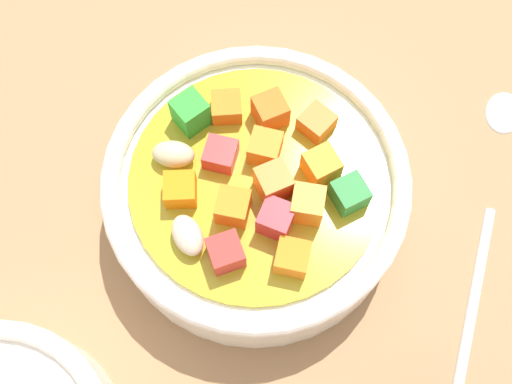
% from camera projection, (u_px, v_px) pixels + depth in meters
% --- Properties ---
extents(ground_plane, '(1.40, 1.40, 0.02)m').
position_uv_depth(ground_plane, '(256.00, 211.00, 0.41)').
color(ground_plane, '#9E754F').
extents(soup_bowl_main, '(0.18, 0.18, 0.07)m').
position_uv_depth(soup_bowl_main, '(256.00, 190.00, 0.38)').
color(soup_bowl_main, white).
rests_on(soup_bowl_main, ground_plane).
extents(spoon, '(0.15, 0.18, 0.01)m').
position_uv_depth(spoon, '(493.00, 204.00, 0.40)').
color(spoon, silver).
rests_on(spoon, ground_plane).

